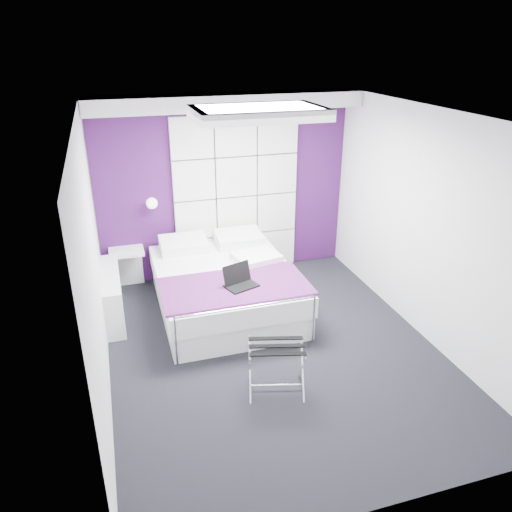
{
  "coord_description": "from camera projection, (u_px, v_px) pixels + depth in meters",
  "views": [
    {
      "loc": [
        -1.57,
        -4.48,
        3.28
      ],
      "look_at": [
        -0.1,
        0.35,
        1.04
      ],
      "focal_mm": 35.0,
      "sensor_mm": 36.0,
      "label": 1
    }
  ],
  "objects": [
    {
      "name": "radiator",
      "position": [
        113.0,
        295.0,
        6.23
      ],
      "size": [
        0.22,
        1.2,
        0.6
      ],
      "primitive_type": "cube",
      "color": "white",
      "rests_on": "floor"
    },
    {
      "name": "accent_wall",
      "position": [
        225.0,
        188.0,
        7.05
      ],
      "size": [
        3.58,
        0.02,
        2.58
      ],
      "primitive_type": "cube",
      "color": "#3C1049",
      "rests_on": "wall_back"
    },
    {
      "name": "soffit",
      "position": [
        227.0,
        102.0,
        6.36
      ],
      "size": [
        3.58,
        0.5,
        0.2
      ],
      "primitive_type": "cube",
      "color": "white",
      "rests_on": "wall_back"
    },
    {
      "name": "floor",
      "position": [
        273.0,
        350.0,
        5.67
      ],
      "size": [
        4.4,
        4.4,
        0.0
      ],
      "primitive_type": "plane",
      "color": "black",
      "rests_on": "ground"
    },
    {
      "name": "nightstand",
      "position": [
        126.0,
        251.0,
        6.82
      ],
      "size": [
        0.46,
        0.36,
        0.05
      ],
      "primitive_type": "cube",
      "color": "white",
      "rests_on": "wall_back"
    },
    {
      "name": "bed",
      "position": [
        225.0,
        287.0,
        6.42
      ],
      "size": [
        1.74,
        2.1,
        0.74
      ],
      "color": "white",
      "rests_on": "floor"
    },
    {
      "name": "ceiling",
      "position": [
        278.0,
        115.0,
        4.61
      ],
      "size": [
        4.4,
        4.4,
        0.0
      ],
      "primitive_type": "plane",
      "rotation": [
        3.14,
        0.0,
        0.0
      ],
      "color": "white",
      "rests_on": "wall_back"
    },
    {
      "name": "wall_back",
      "position": [
        225.0,
        187.0,
        7.06
      ],
      "size": [
        3.6,
        0.0,
        3.6
      ],
      "primitive_type": "plane",
      "rotation": [
        1.57,
        0.0,
        0.0
      ],
      "color": "white",
      "rests_on": "floor"
    },
    {
      "name": "laptop",
      "position": [
        240.0,
        280.0,
        5.83
      ],
      "size": [
        0.36,
        0.26,
        0.26
      ],
      "rotation": [
        0.0,
        0.0,
        0.35
      ],
      "color": "black",
      "rests_on": "bed"
    },
    {
      "name": "wall_left",
      "position": [
        93.0,
        266.0,
        4.66
      ],
      "size": [
        0.0,
        4.4,
        4.4
      ],
      "primitive_type": "plane",
      "rotation": [
        1.57,
        0.0,
        1.57
      ],
      "color": "white",
      "rests_on": "floor"
    },
    {
      "name": "luggage_rack",
      "position": [
        276.0,
        368.0,
        4.93
      ],
      "size": [
        0.54,
        0.4,
        0.53
      ],
      "rotation": [
        0.0,
        0.0,
        -0.26
      ],
      "color": "silver",
      "rests_on": "floor"
    },
    {
      "name": "wall_right",
      "position": [
        426.0,
        227.0,
        5.62
      ],
      "size": [
        0.0,
        4.4,
        4.4
      ],
      "primitive_type": "plane",
      "rotation": [
        1.57,
        0.0,
        -1.57
      ],
      "color": "white",
      "rests_on": "floor"
    },
    {
      "name": "skylight",
      "position": [
        258.0,
        112.0,
        5.16
      ],
      "size": [
        1.36,
        0.86,
        0.12
      ],
      "primitive_type": null,
      "color": "white",
      "rests_on": "ceiling"
    },
    {
      "name": "wall_lamp",
      "position": [
        152.0,
        202.0,
        6.69
      ],
      "size": [
        0.15,
        0.15,
        0.15
      ],
      "primitive_type": "sphere",
      "color": "white",
      "rests_on": "wall_back"
    },
    {
      "name": "headboard",
      "position": [
        236.0,
        197.0,
        7.1
      ],
      "size": [
        1.8,
        0.08,
        2.3
      ],
      "primitive_type": null,
      "color": "silver",
      "rests_on": "wall_back"
    }
  ]
}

